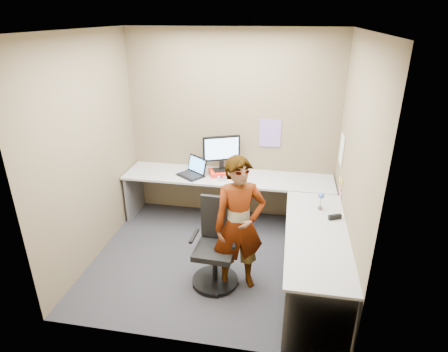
% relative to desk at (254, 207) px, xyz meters
% --- Properties ---
extents(ground, '(3.00, 3.00, 0.00)m').
position_rel_desk_xyz_m(ground, '(-0.44, -0.39, -0.59)').
color(ground, black).
rests_on(ground, ground).
extents(wall_back, '(3.00, 0.00, 3.00)m').
position_rel_desk_xyz_m(wall_back, '(-0.44, 0.91, 0.76)').
color(wall_back, brown).
rests_on(wall_back, ground).
extents(wall_right, '(0.00, 2.70, 2.70)m').
position_rel_desk_xyz_m(wall_right, '(1.06, -0.39, 0.76)').
color(wall_right, brown).
rests_on(wall_right, ground).
extents(wall_left, '(0.00, 2.70, 2.70)m').
position_rel_desk_xyz_m(wall_left, '(-1.94, -0.39, 0.76)').
color(wall_left, brown).
rests_on(wall_left, ground).
extents(ceiling, '(3.00, 3.00, 0.00)m').
position_rel_desk_xyz_m(ceiling, '(-0.44, -0.39, 2.11)').
color(ceiling, white).
rests_on(ceiling, wall_back).
extents(desk, '(2.98, 2.58, 0.73)m').
position_rel_desk_xyz_m(desk, '(0.00, 0.00, 0.00)').
color(desk, '#A5A5A5').
rests_on(desk, ground).
extents(paper_ream, '(0.40, 0.35, 0.07)m').
position_rel_desk_xyz_m(paper_ream, '(-0.54, 0.63, 0.17)').
color(paper_ream, red).
rests_on(paper_ream, desk).
extents(monitor, '(0.50, 0.26, 0.50)m').
position_rel_desk_xyz_m(monitor, '(-0.54, 0.65, 0.50)').
color(monitor, black).
rests_on(monitor, paper_ream).
extents(laptop, '(0.46, 0.45, 0.26)m').
position_rel_desk_xyz_m(laptop, '(-0.93, 0.55, 0.21)').
color(laptop, black).
rests_on(laptop, desk).
extents(trackball_mouse, '(0.12, 0.08, 0.07)m').
position_rel_desk_xyz_m(trackball_mouse, '(-0.50, 0.44, 0.17)').
color(trackball_mouse, '#B7B7BC').
rests_on(trackball_mouse, desk).
extents(origami, '(0.10, 0.10, 0.06)m').
position_rel_desk_xyz_m(origami, '(-0.54, 0.45, 0.17)').
color(origami, white).
rests_on(origami, desk).
extents(stapler, '(0.15, 0.10, 0.05)m').
position_rel_desk_xyz_m(stapler, '(0.95, -0.39, 0.17)').
color(stapler, black).
rests_on(stapler, desk).
extents(flower, '(0.07, 0.07, 0.22)m').
position_rel_desk_xyz_m(flower, '(0.80, -0.18, 0.28)').
color(flower, brown).
rests_on(flower, desk).
extents(calendar_purple, '(0.30, 0.01, 0.40)m').
position_rel_desk_xyz_m(calendar_purple, '(0.11, 0.90, 0.71)').
color(calendar_purple, '#846BB7').
rests_on(calendar_purple, wall_back).
extents(calendar_white, '(0.01, 0.28, 0.38)m').
position_rel_desk_xyz_m(calendar_white, '(1.05, 0.51, 0.66)').
color(calendar_white, white).
rests_on(calendar_white, wall_right).
extents(sticky_note_a, '(0.01, 0.07, 0.07)m').
position_rel_desk_xyz_m(sticky_note_a, '(1.05, 0.16, 0.36)').
color(sticky_note_a, '#F2E059').
rests_on(sticky_note_a, wall_right).
extents(sticky_note_b, '(0.01, 0.07, 0.07)m').
position_rel_desk_xyz_m(sticky_note_b, '(1.05, 0.21, 0.23)').
color(sticky_note_b, pink).
rests_on(sticky_note_b, wall_right).
extents(sticky_note_c, '(0.01, 0.07, 0.07)m').
position_rel_desk_xyz_m(sticky_note_c, '(1.05, 0.09, 0.21)').
color(sticky_note_c, pink).
rests_on(sticky_note_c, wall_right).
extents(sticky_note_d, '(0.01, 0.07, 0.07)m').
position_rel_desk_xyz_m(sticky_note_d, '(1.05, 0.31, 0.33)').
color(sticky_note_d, '#F2E059').
rests_on(sticky_note_d, wall_right).
extents(office_chair, '(0.53, 0.53, 0.99)m').
position_rel_desk_xyz_m(office_chair, '(-0.34, -0.76, -0.18)').
color(office_chair, black).
rests_on(office_chair, ground).
extents(person, '(0.66, 0.55, 1.54)m').
position_rel_desk_xyz_m(person, '(-0.08, -0.77, 0.18)').
color(person, '#999399').
rests_on(person, ground).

